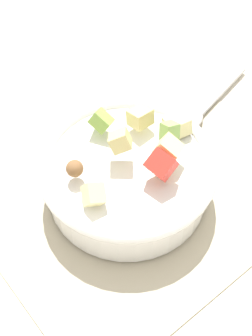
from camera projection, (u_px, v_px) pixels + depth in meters
ground_plane at (136, 188)px, 0.69m from camera, size 2.40×2.40×0.00m
placemat at (136, 187)px, 0.69m from camera, size 0.43×0.37×0.01m
salad_bowl at (126, 172)px, 0.65m from camera, size 0.24×0.24×0.12m
serving_spoon at (201, 108)px, 0.77m from camera, size 0.19×0.07×0.01m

